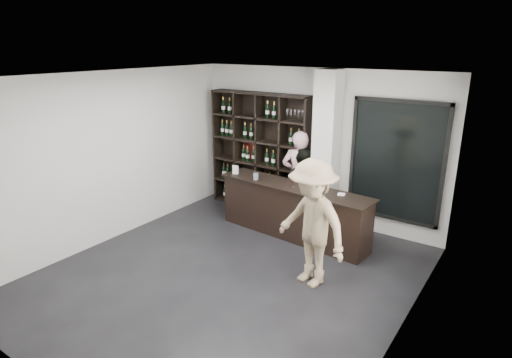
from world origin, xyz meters
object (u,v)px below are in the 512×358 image
Objects in this scene: taster_pink at (299,177)px; customer at (312,224)px; taster_black at (303,186)px; wine_shelf at (260,152)px; tasting_counter at (293,211)px.

taster_pink is 0.97× the size of customer.
taster_black is 0.80× the size of customer.
taster_pink is at bearing -9.37° from wine_shelf.
taster_black is 2.20m from customer.
taster_black is at bearing 139.05° from customer.
wine_shelf is at bearing -29.83° from taster_pink.
taster_black reaches higher than tasting_counter.
tasting_counter is 0.70m from taster_black.
taster_black is (0.09, -0.02, -0.16)m from taster_pink.
wine_shelf reaches higher than taster_black.
tasting_counter is 1.64m from customer.
taster_black is (1.09, -0.18, -0.46)m from wine_shelf.
customer is at bearing -42.30° from wine_shelf.
taster_pink reaches higher than taster_black.
customer reaches higher than tasting_counter.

